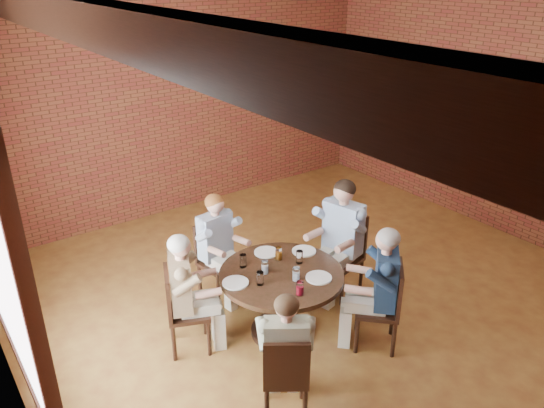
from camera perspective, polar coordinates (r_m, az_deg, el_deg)
floor at (r=6.23m, az=6.87°, el=-10.93°), size 7.00×7.00×0.00m
wall_back at (r=8.19m, az=-9.47°, el=10.88°), size 7.00×0.00×7.00m
wall_right at (r=7.94m, az=25.35°, el=8.41°), size 0.00×7.00×7.00m
ceiling_beam at (r=3.81m, az=-20.21°, el=18.19°), size 0.22×6.90×0.26m
dining_table at (r=5.51m, az=1.00°, el=-9.34°), size 1.27×1.27×0.75m
chair_a at (r=6.30m, az=7.68°, el=-4.85°), size 0.56×0.56×0.98m
diner_a at (r=6.14m, az=7.27°, el=-3.74°), size 0.82×0.72×1.41m
chair_b at (r=6.20m, az=-6.15°, el=-5.60°), size 0.46×0.46×0.91m
diner_b at (r=6.08m, az=-5.74°, el=-4.69°), size 0.59×0.68×1.28m
chair_c at (r=5.40m, az=-9.86°, el=-10.88°), size 0.53×0.53×0.91m
diner_c at (r=5.32m, az=-9.12°, el=-9.51°), size 0.76×0.70×1.29m
chair_d at (r=4.62m, az=1.50°, el=-17.86°), size 0.53×0.53×0.88m
diner_d at (r=4.59m, az=1.48°, el=-16.02°), size 0.72×0.74×1.24m
chair_e at (r=5.49m, az=12.16°, el=-10.36°), size 0.60×0.60×0.93m
diner_e at (r=5.40m, az=11.40°, el=-8.95°), size 0.82×0.83×1.33m
plate_a at (r=5.75m, az=3.46°, el=-5.07°), size 0.26×0.26×0.01m
plate_b at (r=5.72m, az=-0.62°, el=-5.20°), size 0.26×0.26×0.01m
plate_c at (r=5.23m, az=-3.95°, el=-8.45°), size 0.26×0.26×0.01m
plate_d at (r=5.31m, az=5.05°, el=-7.89°), size 0.26×0.26×0.01m
glass_a at (r=5.52m, az=2.97°, el=-5.71°), size 0.07×0.07×0.14m
glass_b at (r=5.58m, az=0.71°, el=-5.33°), size 0.07×0.07×0.14m
glass_c at (r=5.45m, az=-3.14°, el=-6.10°), size 0.07×0.07×0.14m
glass_d at (r=5.34m, az=-0.78°, el=-6.80°), size 0.07×0.07×0.14m
glass_e at (r=5.17m, az=-1.29°, el=-7.99°), size 0.07×0.07×0.14m
glass_f at (r=5.03m, az=3.02°, el=-9.03°), size 0.07×0.07×0.14m
glass_g at (r=5.23m, az=2.61°, el=-7.54°), size 0.07×0.07×0.14m
smartphone at (r=5.32m, az=5.63°, el=-7.91°), size 0.13×0.17×0.01m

